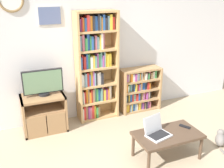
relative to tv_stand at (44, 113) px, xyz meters
The scene contains 9 objects.
wall_back 1.43m from the tv_stand, 17.19° to the left, with size 6.45×0.09×2.60m.
tv_stand is the anchor object (origin of this frame).
television 0.53m from the tv_stand, 45.41° to the left, with size 0.64×0.18×0.44m.
bookshelf_tall 1.18m from the tv_stand, ahead, with size 0.73×0.30×1.95m.
bookshelf_short 1.84m from the tv_stand, ahead, with size 0.80×0.32×0.85m.
coffee_table 2.06m from the tv_stand, 44.80° to the right, with size 0.92×0.52×0.39m.
laptop 1.93m from the tv_stand, 47.40° to the right, with size 0.37×0.35×0.26m.
remote_near_laptop 2.28m from the tv_stand, 37.89° to the right, with size 0.12×0.16×0.02m.
cat 2.86m from the tv_stand, 32.06° to the right, with size 0.31×0.49×0.25m.
Camera 1 is at (-1.47, -2.14, 2.30)m, focal length 42.00 mm.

